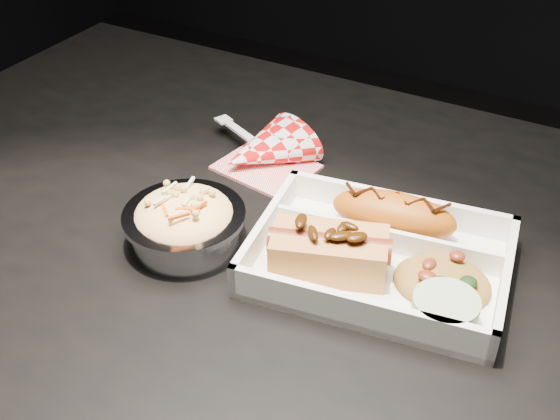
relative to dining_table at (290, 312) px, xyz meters
The scene contains 8 objects.
dining_table is the anchor object (origin of this frame).
food_tray 0.14m from the dining_table, ahead, with size 0.27×0.21×0.04m.
fried_pastry 0.16m from the dining_table, 40.04° to the left, with size 0.13×0.05×0.05m, color #B05311.
hotdog 0.13m from the dining_table, 18.71° to the right, with size 0.13×0.09×0.06m.
fried_rice_mound 0.19m from the dining_table, ahead, with size 0.09×0.08×0.03m, color #A2722F.
cupcake_liner 0.21m from the dining_table, 11.25° to the right, with size 0.06×0.06×0.03m, color #A0B88B.
foil_coleslaw_cup 0.16m from the dining_table, 156.53° to the right, with size 0.13×0.13×0.07m.
napkin_fork 0.20m from the dining_table, 129.65° to the left, with size 0.17×0.14×0.10m.
Camera 1 is at (0.26, -0.50, 1.22)m, focal length 45.00 mm.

